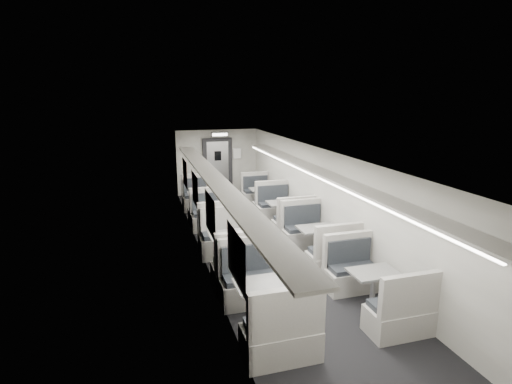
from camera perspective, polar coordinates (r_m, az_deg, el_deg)
room at (r=9.33m, az=1.45°, el=-1.65°), size 3.24×12.24×2.64m
booth_left_a at (r=12.36m, az=-7.56°, el=-1.76°), size 1.07×2.17×1.16m
booth_left_b at (r=10.47m, az=-5.85°, el=-4.65°), size 1.05×2.14×1.14m
booth_left_c at (r=8.64m, az=-3.41°, el=-8.49°), size 1.15×2.34×1.25m
booth_left_d at (r=6.69m, az=1.09°, el=-15.74°), size 1.10×2.23×1.19m
booth_right_a at (r=13.05m, az=0.95°, el=-0.93°), size 0.98×1.99×1.06m
booth_right_b at (r=11.26m, az=3.92°, el=-3.24°), size 1.07×2.16×1.16m
booth_right_c at (r=9.28m, az=8.77°, el=-7.19°), size 1.07×2.17×1.16m
booth_right_d at (r=7.47m, az=16.36°, el=-13.26°), size 1.02×2.06×1.10m
passenger at (r=11.60m, az=-6.14°, el=-0.89°), size 0.64×0.54×1.51m
window_a at (r=12.26m, az=-10.10°, el=2.64°), size 0.02×1.18×0.84m
window_b at (r=10.12m, az=-8.69°, el=0.31°), size 0.02×1.18×0.84m
window_c at (r=8.02m, az=-6.54°, el=-3.27°), size 0.02×1.18×0.84m
window_d at (r=5.99m, az=-2.85°, el=-9.30°), size 0.02×1.18×0.84m
luggage_rack_left at (r=8.59m, az=-5.85°, el=1.81°), size 0.46×10.40×0.09m
luggage_rack_right at (r=9.35m, az=9.33°, el=2.70°), size 0.46×10.40×0.09m
vestibule_door at (r=14.99m, az=-5.49°, el=3.65°), size 1.10×0.13×2.10m
exit_sign at (r=14.34m, az=-5.23°, el=8.19°), size 0.62×0.12×0.16m
wall_notice at (r=15.06m, az=-2.70°, el=5.52°), size 0.32×0.02×0.40m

